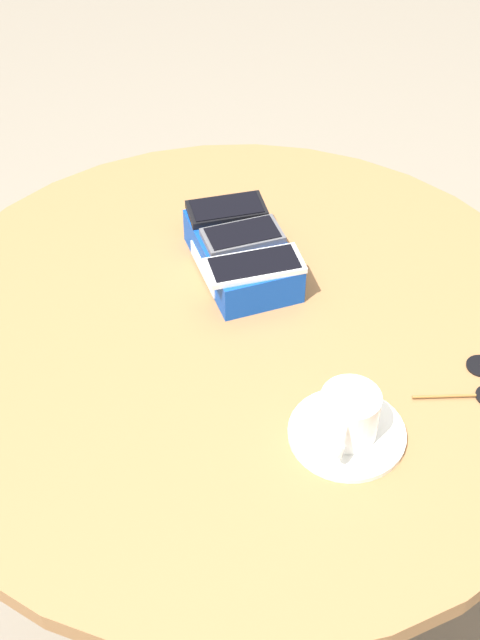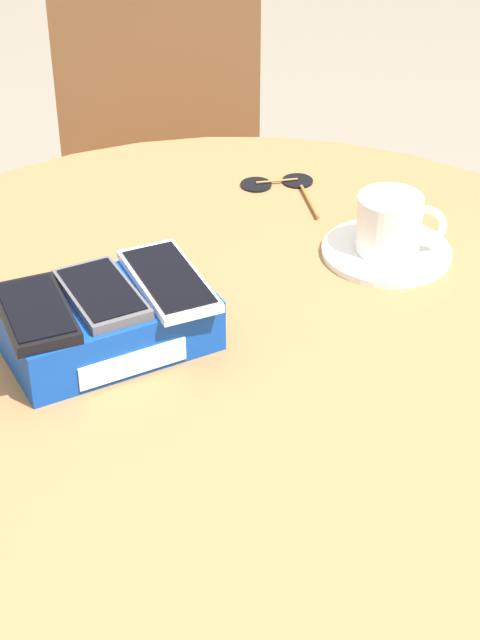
# 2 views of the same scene
# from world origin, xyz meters

# --- Properties ---
(round_table) EXTENTS (0.98, 0.98, 0.74)m
(round_table) POSITION_xyz_m (0.00, 0.00, 0.62)
(round_table) COLOR #2D2D2D
(round_table) RESTS_ON ground_plane
(phone_box) EXTENTS (0.23, 0.16, 0.06)m
(phone_box) POSITION_xyz_m (-0.13, 0.02, 0.77)
(phone_box) COLOR #0F42AD
(phone_box) RESTS_ON round_table
(phone_black) EXTENTS (0.07, 0.13, 0.01)m
(phone_black) POSITION_xyz_m (-0.20, 0.01, 0.80)
(phone_black) COLOR black
(phone_black) RESTS_ON phone_box
(phone_gray) EXTENTS (0.08, 0.13, 0.01)m
(phone_gray) POSITION_xyz_m (-0.14, 0.02, 0.80)
(phone_gray) COLOR #515156
(phone_gray) RESTS_ON phone_box
(phone_white) EXTENTS (0.08, 0.15, 0.01)m
(phone_white) POSITION_xyz_m (-0.07, 0.03, 0.80)
(phone_white) COLOR silver
(phone_white) RESTS_ON phone_box
(saucer) EXTENTS (0.15, 0.15, 0.01)m
(saucer) POSITION_xyz_m (0.21, 0.11, 0.74)
(saucer) COLOR white
(saucer) RESTS_ON round_table
(coffee_cup) EXTENTS (0.10, 0.08, 0.07)m
(coffee_cup) POSITION_xyz_m (0.21, 0.11, 0.78)
(coffee_cup) COLOR white
(coffee_cup) RESTS_ON saucer
(sunglasses) EXTENTS (0.10, 0.13, 0.01)m
(sunglasses) POSITION_xyz_m (0.15, 0.31, 0.74)
(sunglasses) COLOR black
(sunglasses) RESTS_ON round_table
(chair_near_window) EXTENTS (0.46, 0.46, 0.90)m
(chair_near_window) POSITION_xyz_m (0.12, 0.89, 0.47)
(chair_near_window) COLOR brown
(chair_near_window) RESTS_ON ground_plane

